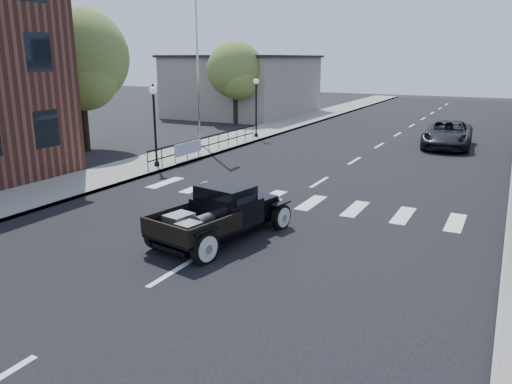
% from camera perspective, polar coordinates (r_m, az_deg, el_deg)
% --- Properties ---
extents(ground, '(120.00, 120.00, 0.00)m').
position_cam_1_polar(ground, '(14.65, -2.32, -4.83)').
color(ground, black).
rests_on(ground, ground).
extents(road, '(14.00, 80.00, 0.02)m').
position_cam_1_polar(road, '(28.25, 12.93, 4.56)').
color(road, black).
rests_on(road, ground).
extents(road_markings, '(12.00, 60.00, 0.06)m').
position_cam_1_polar(road_markings, '(23.53, 9.80, 2.63)').
color(road_markings, silver).
rests_on(road_markings, ground).
extents(sidewalk_left, '(3.00, 80.00, 0.15)m').
position_cam_1_polar(sidewalk_left, '(31.40, -2.30, 6.08)').
color(sidewalk_left, '#99978B').
rests_on(sidewalk_left, ground).
extents(low_building_left, '(10.00, 12.00, 5.00)m').
position_cam_1_polar(low_building_left, '(45.60, -1.35, 11.96)').
color(low_building_left, gray).
rests_on(low_building_left, ground).
extents(railing, '(0.08, 10.00, 1.00)m').
position_cam_1_polar(railing, '(26.47, -5.41, 5.59)').
color(railing, black).
rests_on(railing, sidewalk_left).
extents(banner, '(0.04, 2.20, 0.60)m').
position_cam_1_polar(banner, '(24.83, -7.73, 4.42)').
color(banner, silver).
rests_on(banner, sidewalk_left).
extents(lamp_post_b, '(0.36, 0.36, 3.74)m').
position_cam_1_polar(lamp_post_b, '(23.23, -11.48, 7.46)').
color(lamp_post_b, black).
rests_on(lamp_post_b, sidewalk_left).
extents(lamp_post_c, '(0.36, 0.36, 3.74)m').
position_cam_1_polar(lamp_post_c, '(31.60, 0.01, 9.71)').
color(lamp_post_c, black).
rests_on(lamp_post_c, sidewalk_left).
extents(flagpole, '(0.12, 0.12, 12.09)m').
position_cam_1_polar(flagpole, '(28.85, -6.78, 17.39)').
color(flagpole, silver).
rests_on(flagpole, sidewalk_left).
extents(big_tree_near, '(5.20, 5.20, 7.63)m').
position_cam_1_polar(big_tree_near, '(28.88, -19.33, 11.94)').
color(big_tree_near, olive).
rests_on(big_tree_near, ground).
extents(big_tree_far, '(4.27, 4.27, 6.27)m').
position_cam_1_polar(big_tree_far, '(39.12, -2.38, 12.37)').
color(big_tree_far, olive).
rests_on(big_tree_far, ground).
extents(hotrod_pickup, '(2.92, 4.84, 1.57)m').
position_cam_1_polar(hotrod_pickup, '(14.02, -4.04, -2.40)').
color(hotrod_pickup, black).
rests_on(hotrod_pickup, ground).
extents(second_car, '(2.79, 5.58, 1.52)m').
position_cam_1_polar(second_car, '(30.67, 21.06, 6.17)').
color(second_car, black).
rests_on(second_car, ground).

